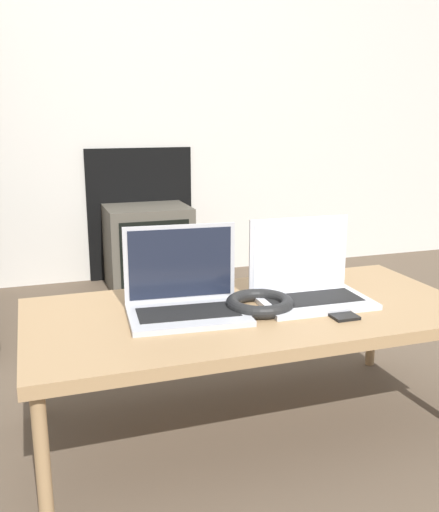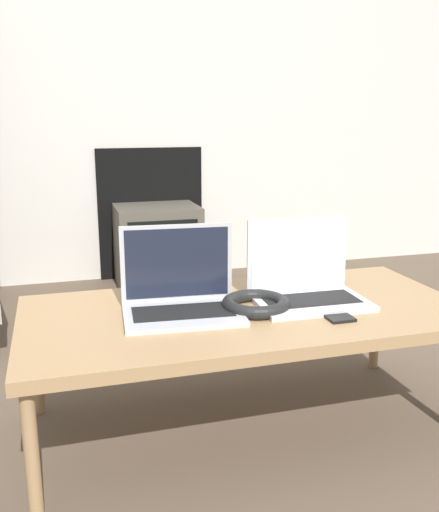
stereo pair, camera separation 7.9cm
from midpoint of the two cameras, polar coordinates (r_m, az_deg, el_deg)
ground_plane at (r=1.70m, az=5.51°, el=-21.46°), size 14.00×14.00×0.00m
wall_back at (r=3.54m, az=-9.56°, el=18.66°), size 7.00×0.08×2.60m
table at (r=1.77m, az=1.83°, el=-6.16°), size 1.36×0.66×0.40m
laptop_left at (r=1.71m, az=-4.82°, el=-3.86°), size 0.37×0.27×0.26m
laptop_right at (r=1.85m, az=7.58°, el=-2.61°), size 0.35×0.26×0.26m
headphones at (r=1.75m, az=2.75°, el=-4.76°), size 0.21×0.21×0.04m
phone at (r=1.75m, az=10.37°, el=-5.52°), size 0.08×0.15×0.01m
tv at (r=3.37m, az=-7.82°, el=0.96°), size 0.48×0.39×0.47m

